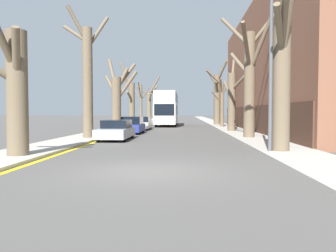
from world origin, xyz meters
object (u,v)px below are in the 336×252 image
(street_tree_right_0, at_px, (282,78))
(double_decker_bus, at_px, (167,107))
(street_tree_left_5, at_px, (149,104))
(street_tree_right_2, at_px, (232,98))
(lamp_post, at_px, (269,36))
(street_tree_right_3, at_px, (222,102))
(street_tree_right_4, at_px, (217,96))
(parked_car_2, at_px, (141,124))
(parked_car_1, at_px, (132,125))
(street_tree_left_4, at_px, (141,102))
(street_tree_right_1, at_px, (249,77))
(street_tree_left_0, at_px, (15,89))
(street_tree_left_1, at_px, (87,78))
(parked_car_0, at_px, (116,130))
(street_tree_left_2, at_px, (117,98))
(street_tree_left_3, at_px, (131,101))

(street_tree_right_0, height_order, double_decker_bus, street_tree_right_0)
(street_tree_left_5, height_order, double_decker_bus, street_tree_left_5)
(street_tree_right_2, xyz_separation_m, lamp_post, (-0.57, -15.47, 2.06))
(street_tree_right_3, distance_m, street_tree_right_4, 7.26)
(parked_car_2, bearing_deg, parked_car_1, -90.00)
(street_tree_left_4, height_order, street_tree_right_2, street_tree_right_2)
(street_tree_left_4, bearing_deg, double_decker_bus, -52.56)
(street_tree_left_5, height_order, street_tree_right_2, street_tree_left_5)
(street_tree_right_1, bearing_deg, street_tree_left_5, 106.57)
(street_tree_right_4, relative_size, parked_car_1, 1.98)
(street_tree_left_4, height_order, parked_car_2, street_tree_left_4)
(street_tree_left_0, bearing_deg, street_tree_right_4, 71.48)
(street_tree_left_1, bearing_deg, parked_car_0, -7.48)
(lamp_post, bearing_deg, street_tree_left_5, 102.89)
(street_tree_left_4, xyz_separation_m, double_decker_bus, (4.24, -5.54, -0.84))
(parked_car_2, bearing_deg, street_tree_left_2, -128.96)
(street_tree_left_5, height_order, parked_car_1, street_tree_left_5)
(double_decker_bus, bearing_deg, street_tree_left_4, 127.44)
(street_tree_left_2, xyz_separation_m, street_tree_right_4, (10.81, 14.31, 0.78))
(street_tree_left_4, xyz_separation_m, lamp_post, (10.28, -34.07, 1.81))
(street_tree_left_4, distance_m, parked_car_0, 27.53)
(street_tree_left_3, distance_m, street_tree_right_3, 11.19)
(street_tree_right_3, bearing_deg, double_decker_bus, 142.84)
(street_tree_right_4, bearing_deg, double_decker_bus, -162.08)
(double_decker_bus, xyz_separation_m, parked_car_0, (-2.09, -21.77, -1.83))
(street_tree_left_3, xyz_separation_m, street_tree_left_4, (0.07, 8.09, 0.18))
(parked_car_1, bearing_deg, street_tree_right_4, 63.27)
(street_tree_left_1, xyz_separation_m, double_decker_bus, (4.06, 21.51, -1.63))
(street_tree_right_4, xyz_separation_m, parked_car_0, (-8.85, -23.95, -3.34))
(street_tree_right_0, relative_size, street_tree_right_1, 0.81)
(street_tree_left_1, bearing_deg, lamp_post, -34.78)
(street_tree_left_1, relative_size, street_tree_right_0, 1.23)
(street_tree_right_4, xyz_separation_m, parked_car_1, (-8.85, -17.57, -3.30))
(street_tree_left_1, distance_m, street_tree_right_0, 12.77)
(street_tree_right_4, bearing_deg, parked_car_0, -110.27)
(street_tree_left_3, height_order, street_tree_left_4, street_tree_left_3)
(street_tree_right_2, bearing_deg, parked_car_1, -165.00)
(street_tree_left_2, bearing_deg, street_tree_left_0, -90.45)
(parked_car_0, relative_size, lamp_post, 0.49)
(street_tree_left_3, height_order, parked_car_1, street_tree_left_3)
(street_tree_right_0, distance_m, parked_car_0, 11.32)
(street_tree_right_2, bearing_deg, street_tree_left_1, -141.61)
(street_tree_left_1, height_order, street_tree_left_4, street_tree_left_1)
(street_tree_left_2, bearing_deg, parked_car_0, -78.51)
(street_tree_right_4, xyz_separation_m, parked_car_2, (-8.85, -11.88, -3.33))
(street_tree_left_4, bearing_deg, street_tree_left_2, -89.37)
(street_tree_left_1, distance_m, parked_car_2, 12.46)
(street_tree_left_4, xyz_separation_m, street_tree_right_3, (10.85, -10.55, -0.32))
(street_tree_left_5, distance_m, parked_car_2, 25.64)
(street_tree_left_2, bearing_deg, parked_car_1, -58.98)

